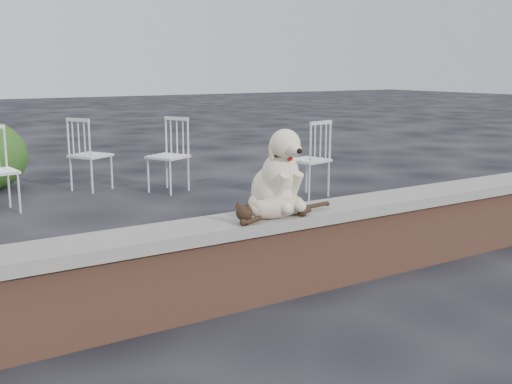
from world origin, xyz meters
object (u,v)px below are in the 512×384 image
cat (277,206)px  chair_c (308,159)px  chair_e (91,154)px  chair_d (168,155)px  dog (274,170)px

cat → chair_c: size_ratio=1.01×
chair_c → chair_e: size_ratio=1.00×
chair_d → chair_e: 1.02m
chair_e → chair_d: bearing=-156.8°
chair_c → chair_e: (-2.11, 1.83, 0.00)m
chair_c → dog: bearing=37.0°
chair_d → cat: bearing=-39.8°
dog → chair_d: (0.87, 3.71, -0.41)m
dog → chair_d: 3.83m
chair_d → chair_e: (-0.80, 0.63, 0.00)m
dog → chair_d: bearing=76.2°
cat → dog: bearing=61.4°
chair_d → chair_e: same height
dog → chair_d: dog is taller
cat → chair_e: (0.15, 4.48, -0.19)m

